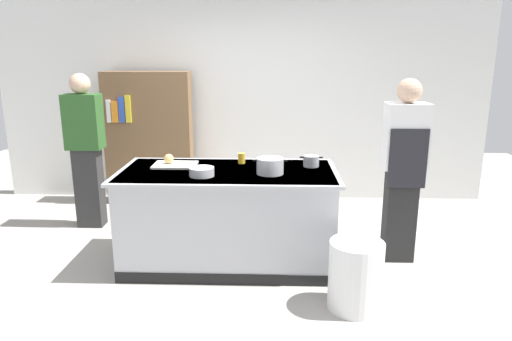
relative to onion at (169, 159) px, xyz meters
The scene contains 13 objects.
ground_plane 1.13m from the onion, 16.35° to the right, with size 10.00×10.00×0.00m, color #9E9991.
back_wall 2.08m from the onion, 73.53° to the left, with size 6.40×0.12×3.00m, color white.
counter_island 0.78m from the onion, 16.40° to the right, with size 1.98×0.98×0.90m.
cutting_board 0.08m from the onion, 15.26° to the right, with size 0.40×0.28×0.02m, color silver.
onion is the anchor object (origin of this frame).
stock_pot 0.99m from the onion, 15.65° to the right, with size 0.30×0.24×0.14m.
sauce_pan 1.34m from the onion, ahead, with size 0.21×0.15×0.10m.
mixing_bowl 0.51m from the onion, 44.83° to the right, with size 0.22×0.22×0.08m, color #B7BABF.
juice_cup 0.69m from the onion, ahead, with size 0.07×0.07×0.10m, color yellow.
trash_bin 2.00m from the onion, 30.23° to the right, with size 0.42×0.42×0.55m, color white.
person_chef 2.18m from the onion, ahead, with size 0.38×0.25×1.72m.
person_guest 1.32m from the onion, 145.68° to the left, with size 0.38×0.24×1.72m.
bookshelf 1.75m from the onion, 110.65° to the left, with size 1.10×0.31×1.70m.
Camera 1 is at (0.40, -4.09, 1.96)m, focal length 32.84 mm.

